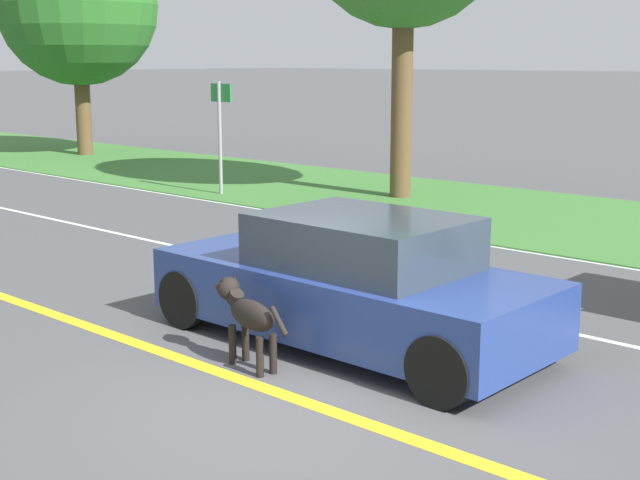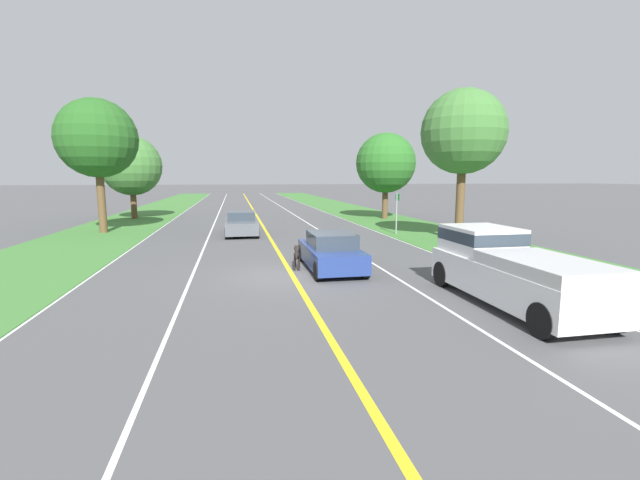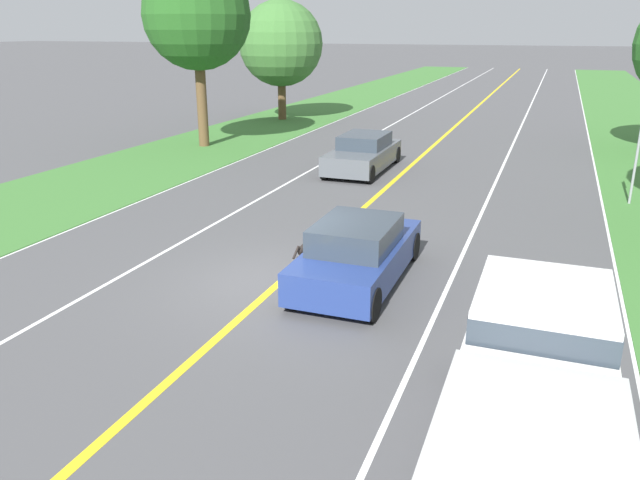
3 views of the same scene
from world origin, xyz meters
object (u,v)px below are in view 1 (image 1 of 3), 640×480
roadside_tree_right_far (78,5)px  ego_car (353,284)px  street_sign (220,124)px  dog (247,313)px

roadside_tree_right_far → ego_car: bearing=-115.5°
street_sign → ego_car: bearing=-124.3°
ego_car → roadside_tree_right_far: 20.96m
ego_car → roadside_tree_right_far: roadside_tree_right_far is taller
ego_car → street_sign: bearing=55.7°
ego_car → dog: (-1.25, 0.32, -0.11)m
ego_car → roadside_tree_right_far: size_ratio=0.62×
ego_car → dog: 1.30m
roadside_tree_right_far → street_sign: (-2.67, -9.49, -3.03)m
roadside_tree_right_far → street_sign: size_ratio=2.81×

